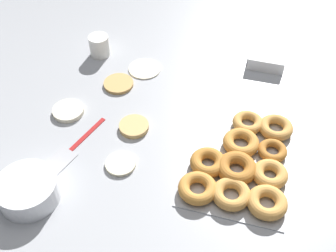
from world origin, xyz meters
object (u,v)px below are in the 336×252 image
pancake_1 (68,111)px  pancake_3 (122,164)px  pancake_4 (119,84)px  spatula (63,157)px  batter_bowl (28,190)px  paper_cup (99,46)px  donut_tray (242,163)px  pancake_0 (145,68)px  pancake_2 (134,126)px  container_stack (267,58)px

pancake_1 → pancake_3: 0.28m
pancake_4 → spatula: pancake_4 is taller
pancake_1 → batter_bowl: size_ratio=0.62×
pancake_4 → paper_cup: 0.19m
pancake_4 → donut_tray: (-0.24, -0.46, 0.01)m
pancake_0 → pancake_1: pancake_1 is taller
pancake_0 → pancake_1: bearing=148.3°
pancake_0 → pancake_3: size_ratio=1.31×
pancake_2 → donut_tray: donut_tray is taller
pancake_1 → pancake_2: (-0.01, -0.23, 0.00)m
pancake_1 → pancake_2: same height
paper_cup → spatula: size_ratio=0.28×
donut_tray → paper_cup: 0.70m
container_stack → pancake_3: bearing=149.3°
donut_tray → spatula: size_ratio=1.43×
pancake_4 → paper_cup: bearing=40.9°
batter_bowl → pancake_3: bearing=-49.5°
donut_tray → batter_bowl: batter_bowl is taller
pancake_2 → pancake_4: pancake_2 is taller
batter_bowl → container_stack: size_ratio=1.27×
pancake_2 → pancake_4: size_ratio=0.91×
pancake_3 → donut_tray: (0.08, -0.33, 0.01)m
pancake_3 → paper_cup: (0.47, 0.25, 0.03)m
pancake_1 → paper_cup: bearing=2.8°
pancake_0 → spatula: pancake_0 is taller
pancake_3 → paper_cup: paper_cup is taller
pancake_0 → paper_cup: (0.04, 0.18, 0.03)m
pancake_1 → paper_cup: (0.31, 0.02, 0.03)m
pancake_1 → batter_bowl: (-0.33, -0.04, 0.03)m
paper_cup → pancake_0: bearing=-101.7°
pancake_4 → batter_bowl: batter_bowl is taller
pancake_1 → container_stack: bearing=-53.9°
pancake_0 → spatula: bearing=166.8°
pancake_1 → pancake_3: size_ratio=1.14×
pancake_2 → batter_bowl: size_ratio=0.57×
spatula → pancake_2: bearing=153.4°
pancake_0 → pancake_3: 0.44m
pancake_2 → container_stack: bearing=-39.4°
paper_cup → pancake_2: bearing=-143.2°
paper_cup → pancake_1: bearing=-177.2°
pancake_3 → pancake_4: bearing=21.6°
container_stack → paper_cup: size_ratio=1.64×
pancake_1 → pancake_2: 0.23m
pancake_1 → donut_tray: 0.57m
pancake_3 → pancake_4: (0.32, 0.13, 0.00)m
pancake_4 → spatula: (-0.35, 0.05, -0.00)m
pancake_4 → pancake_0: bearing=-29.7°
pancake_2 → paper_cup: 0.40m
pancake_1 → pancake_2: bearing=-92.4°
pancake_2 → batter_bowl: batter_bowl is taller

